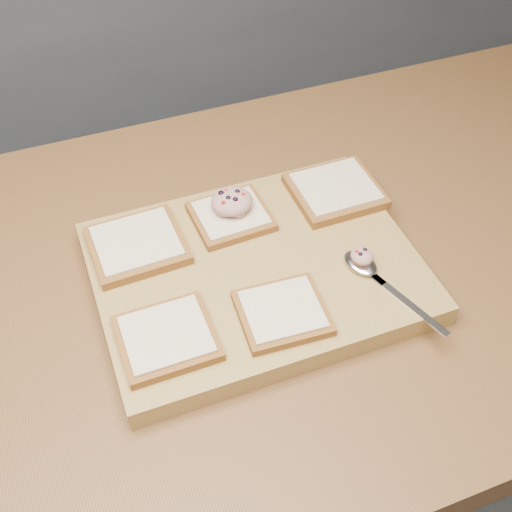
{
  "coord_description": "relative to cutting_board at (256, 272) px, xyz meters",
  "views": [
    {
      "loc": [
        -0.16,
        -0.58,
        1.59
      ],
      "look_at": [
        0.05,
        -0.02,
        0.95
      ],
      "focal_mm": 45.0,
      "sensor_mm": 36.0,
      "label": 1
    }
  ],
  "objects": [
    {
      "name": "bread_near_left",
      "position": [
        -0.15,
        -0.08,
        0.03
      ],
      "size": [
        0.12,
        0.11,
        0.02
      ],
      "color": "brown",
      "rests_on": "cutting_board"
    },
    {
      "name": "tuna_salad_dollop",
      "position": [
        0.0,
        0.1,
        0.05
      ],
      "size": [
        0.06,
        0.06,
        0.03
      ],
      "color": "tan",
      "rests_on": "bread_far_center"
    },
    {
      "name": "bread_near_center",
      "position": [
        -0.0,
        -0.1,
        0.03
      ],
      "size": [
        0.12,
        0.11,
        0.02
      ],
      "color": "brown",
      "rests_on": "cutting_board"
    },
    {
      "name": "bread_far_center",
      "position": [
        -0.0,
        0.1,
        0.02
      ],
      "size": [
        0.11,
        0.1,
        0.02
      ],
      "color": "brown",
      "rests_on": "cutting_board"
    },
    {
      "name": "bread_far_left",
      "position": [
        -0.15,
        0.09,
        0.03
      ],
      "size": [
        0.13,
        0.12,
        0.02
      ],
      "color": "brown",
      "rests_on": "cutting_board"
    },
    {
      "name": "spoon",
      "position": [
        0.14,
        -0.07,
        0.02
      ],
      "size": [
        0.08,
        0.18,
        0.01
      ],
      "color": "silver",
      "rests_on": "cutting_board"
    },
    {
      "name": "cutting_board",
      "position": [
        0.0,
        0.0,
        0.0
      ],
      "size": [
        0.44,
        0.34,
        0.04
      ],
      "primitive_type": "cube",
      "color": "tan",
      "rests_on": "island_counter"
    },
    {
      "name": "spoon_salad",
      "position": [
        0.13,
        -0.06,
        0.04
      ],
      "size": [
        0.03,
        0.03,
        0.02
      ],
      "color": "tan",
      "rests_on": "spoon"
    },
    {
      "name": "bread_far_right",
      "position": [
        0.16,
        0.09,
        0.03
      ],
      "size": [
        0.13,
        0.12,
        0.02
      ],
      "color": "brown",
      "rests_on": "cutting_board"
    },
    {
      "name": "back_counter",
      "position": [
        -0.05,
        1.45,
        -0.45
      ],
      "size": [
        3.6,
        0.62,
        0.94
      ],
      "color": "slate",
      "rests_on": "ground"
    },
    {
      "name": "island_counter",
      "position": [
        -0.05,
        0.02,
        -0.46
      ],
      "size": [
        2.0,
        0.8,
        0.9
      ],
      "color": "slate",
      "rests_on": "ground"
    }
  ]
}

